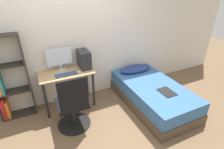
{
  "coord_description": "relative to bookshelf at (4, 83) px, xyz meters",
  "views": [
    {
      "loc": [
        -0.73,
        -1.95,
        2.24
      ],
      "look_at": [
        0.49,
        0.62,
        0.75
      ],
      "focal_mm": 28.0,
      "sensor_mm": 36.0,
      "label": 1
    }
  ],
  "objects": [
    {
      "name": "wall_back",
      "position": [
        1.3,
        0.15,
        0.52
      ],
      "size": [
        8.0,
        0.05,
        2.5
      ],
      "color": "silver",
      "rests_on": "ground_plane"
    },
    {
      "name": "office_chair",
      "position": [
        0.98,
        -0.79,
        -0.33
      ],
      "size": [
        0.57,
        0.57,
        1.03
      ],
      "color": "black",
      "rests_on": "ground_plane"
    },
    {
      "name": "pillow",
      "position": [
        2.59,
        -0.13,
        -0.21
      ],
      "size": [
        0.76,
        0.36,
        0.11
      ],
      "color": "navy",
      "rests_on": "bed"
    },
    {
      "name": "pc_tower",
      "position": [
        1.43,
        -0.07,
        0.21
      ],
      "size": [
        0.2,
        0.36,
        0.35
      ],
      "color": "#232328",
      "rests_on": "desk"
    },
    {
      "name": "ground_plane",
      "position": [
        1.3,
        -1.2,
        -0.73
      ],
      "size": [
        14.0,
        14.0,
        0.0
      ],
      "primitive_type": "plane",
      "color": "brown"
    },
    {
      "name": "bookshelf",
      "position": [
        0.0,
        0.0,
        0.0
      ],
      "size": [
        0.59,
        0.25,
        1.54
      ],
      "color": "#2D2823",
      "rests_on": "ground_plane"
    },
    {
      "name": "desk",
      "position": [
        1.05,
        -0.13,
        -0.1
      ],
      "size": [
        1.0,
        0.52,
        0.76
      ],
      "color": "tan",
      "rests_on": "ground_plane"
    },
    {
      "name": "mouse",
      "position": [
        1.26,
        -0.24,
        0.04
      ],
      "size": [
        0.06,
        0.09,
        0.02
      ],
      "color": "silver",
      "rests_on": "desk"
    },
    {
      "name": "magazine",
      "position": [
        2.64,
        -1.15,
        -0.26
      ],
      "size": [
        0.24,
        0.32,
        0.01
      ],
      "color": "black",
      "rests_on": "bed"
    },
    {
      "name": "bed",
      "position": [
        2.59,
        -0.81,
        -0.5
      ],
      "size": [
        1.0,
        1.87,
        0.46
      ],
      "color": "#4C3D2D",
      "rests_on": "ground_plane"
    },
    {
      "name": "keyboard",
      "position": [
        1.02,
        -0.24,
        0.04
      ],
      "size": [
        0.39,
        0.12,
        0.02
      ],
      "color": "#33477A",
      "rests_on": "desk"
    },
    {
      "name": "monitor",
      "position": [
        0.99,
        0.03,
        0.27
      ],
      "size": [
        0.49,
        0.16,
        0.43
      ],
      "color": "#B7B7BC",
      "rests_on": "desk"
    }
  ]
}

